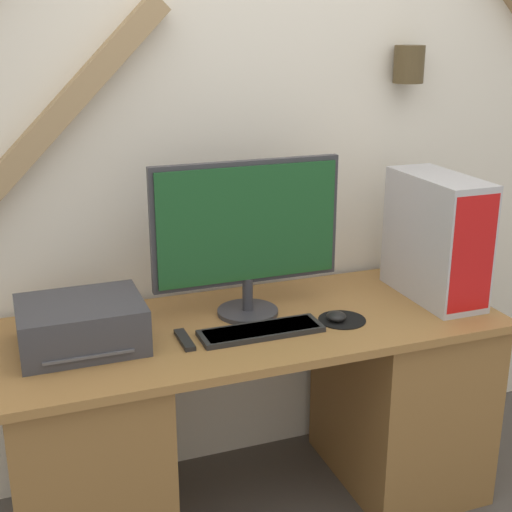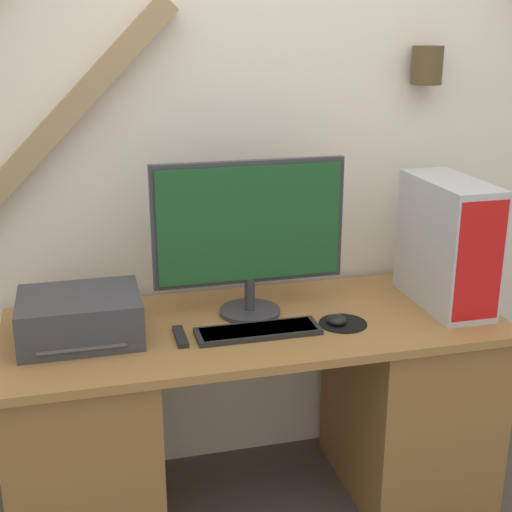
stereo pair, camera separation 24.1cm
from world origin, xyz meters
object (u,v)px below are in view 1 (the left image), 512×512
Objects in this scene: keyboard at (261,331)px; computer_tower at (437,238)px; mouse at (336,316)px; printer at (81,325)px; remote_control at (185,340)px; monitor at (248,230)px.

computer_tower is at bearing 7.28° from keyboard.
keyboard is 0.28m from mouse.
printer is (-0.86, 0.11, 0.06)m from mouse.
computer_tower reaches higher than remote_control.
mouse is at bearing -33.88° from monitor.
printer is 2.54× the size of remote_control.
remote_control is (-0.26, 0.02, -0.00)m from keyboard.
computer_tower is (0.45, 0.09, 0.21)m from mouse.
monitor is 1.45× the size of computer_tower.
computer_tower is 1.32m from printer.
computer_tower is at bearing 11.40° from mouse.
monitor reaches higher than printer.
mouse is at bearing -168.60° from computer_tower.
computer_tower is at bearing 3.98° from remote_control.
monitor is at bearing 173.18° from computer_tower.
keyboard is 2.72× the size of remote_control.
monitor reaches higher than keyboard.
printer reaches higher than remote_control.
remote_control is at bearing -176.02° from computer_tower.
mouse is 0.16× the size of computer_tower.
remote_control is (-0.54, 0.02, -0.01)m from mouse.
keyboard reaches higher than remote_control.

